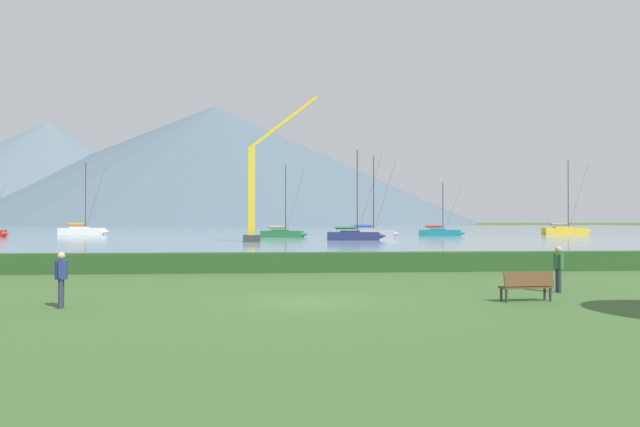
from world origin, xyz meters
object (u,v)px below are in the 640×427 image
sailboat_slip_1 (82,231)px  sailboat_slip_4 (354,235)px  park_bench_near_path (527,285)px  sailboat_slip_0 (565,230)px  sailboat_slip_2 (283,233)px  sailboat_slip_3 (440,232)px  dock_crane (256,197)px  sailboat_slip_5 (370,233)px  person_standing_walker (61,275)px  person_seated_viewer (558,265)px

sailboat_slip_1 → sailboat_slip_4: sailboat_slip_1 is taller
park_bench_near_path → sailboat_slip_0: bearing=56.4°
sailboat_slip_2 → sailboat_slip_3: size_ratio=1.27×
sailboat_slip_2 → dock_crane: bearing=-82.3°
sailboat_slip_4 → sailboat_slip_5: 12.28m
sailboat_slip_0 → sailboat_slip_4: size_ratio=1.14×
sailboat_slip_5 → person_standing_walker: sailboat_slip_5 is taller
sailboat_slip_1 → sailboat_slip_4: bearing=-29.1°
sailboat_slip_0 → sailboat_slip_5: bearing=-150.7°
sailboat_slip_0 → sailboat_slip_3: (-25.15, -9.13, -0.12)m
sailboat_slip_5 → person_seated_viewer: 67.60m
sailboat_slip_5 → person_seated_viewer: (-4.04, -67.47, 0.29)m
sailboat_slip_1 → park_bench_near_path: sailboat_slip_1 is taller
sailboat_slip_1 → person_standing_walker: size_ratio=7.61×
sailboat_slip_3 → person_standing_walker: sailboat_slip_3 is taller
sailboat_slip_3 → sailboat_slip_4: 24.44m
sailboat_slip_2 → sailboat_slip_3: bearing=30.8°
sailboat_slip_4 → park_bench_near_path: 58.18m
sailboat_slip_2 → park_bench_near_path: bearing=-65.8°
sailboat_slip_2 → park_bench_near_path: (6.59, -71.14, -0.08)m
sailboat_slip_2 → sailboat_slip_5: sailboat_slip_5 is taller
sailboat_slip_1 → sailboat_slip_2: sailboat_slip_1 is taller
sailboat_slip_3 → person_seated_viewer: 75.88m
sailboat_slip_2 → park_bench_near_path: sailboat_slip_2 is taller
sailboat_slip_4 → person_standing_walker: sailboat_slip_4 is taller
sailboat_slip_3 → sailboat_slip_2: bearing=-156.4°
person_seated_viewer → sailboat_slip_3: bearing=82.9°
sailboat_slip_2 → person_standing_walker: 71.88m
person_standing_walker → dock_crane: (4.15, 53.83, 4.36)m
sailboat_slip_1 → sailboat_slip_4: (43.14, -31.50, -0.08)m
park_bench_near_path → sailboat_slip_5: bearing=78.3°
sailboat_slip_4 → park_bench_near_path: size_ratio=6.65×
sailboat_slip_1 → sailboat_slip_5: (47.13, -19.88, -0.05)m
sailboat_slip_2 → sailboat_slip_4: sailboat_slip_4 is taller
sailboat_slip_4 → park_bench_near_path: bearing=-87.3°
sailboat_slip_5 → dock_crane: bearing=-130.0°
person_standing_walker → sailboat_slip_3: bearing=58.4°
sailboat_slip_2 → sailboat_slip_5: bearing=12.8°
sailboat_slip_0 → dock_crane: 62.70m
sailboat_slip_0 → sailboat_slip_5: 40.61m
sailboat_slip_3 → dock_crane: bearing=-129.5°
sailboat_slip_3 → sailboat_slip_0: bearing=31.8°
sailboat_slip_1 → sailboat_slip_3: (59.40, -13.25, -0.12)m
sailboat_slip_4 → sailboat_slip_5: sailboat_slip_5 is taller
sailboat_slip_0 → sailboat_slip_2: bearing=-157.6°
sailboat_slip_0 → sailboat_slip_5: size_ratio=1.10×
dock_crane → person_standing_walker: bearing=-94.4°
sailboat_slip_0 → person_standing_walker: sailboat_slip_0 is taller
sailboat_slip_1 → person_standing_walker: (26.69, -89.97, 0.24)m
sailboat_slip_1 → sailboat_slip_3: sailboat_slip_1 is taller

